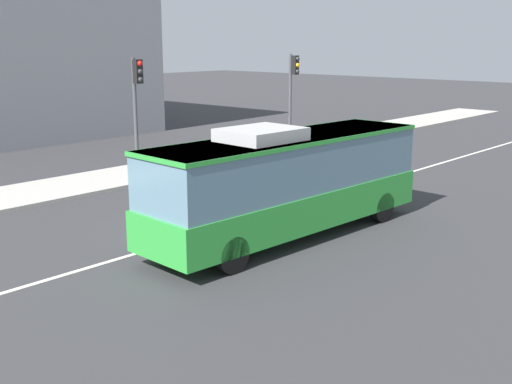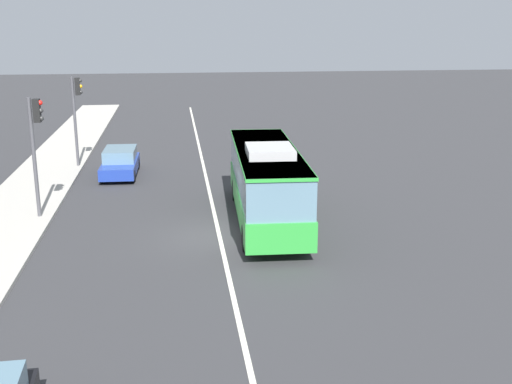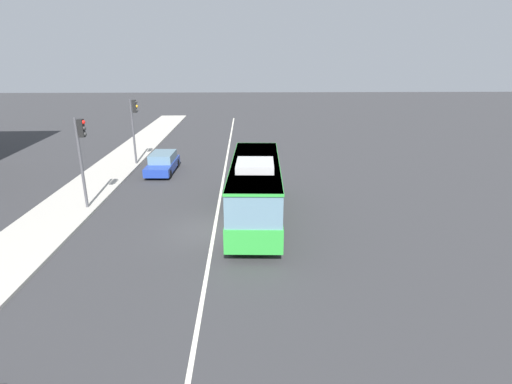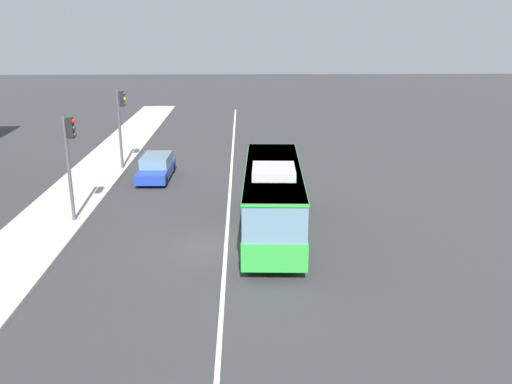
% 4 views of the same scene
% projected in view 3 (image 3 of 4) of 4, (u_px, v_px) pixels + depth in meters
% --- Properties ---
extents(ground_plane, '(160.00, 160.00, 0.00)m').
position_uv_depth(ground_plane, '(214.00, 231.00, 19.91)').
color(ground_plane, '#333335').
extents(sidewalk_kerb, '(80.00, 3.56, 0.14)m').
position_uv_depth(sidewalk_kerb, '(39.00, 231.00, 19.66)').
color(sidewalk_kerb, '#B2ADA3').
rests_on(sidewalk_kerb, ground_plane).
extents(lane_centre_line, '(76.00, 0.16, 0.01)m').
position_uv_depth(lane_centre_line, '(214.00, 231.00, 19.90)').
color(lane_centre_line, silver).
rests_on(lane_centre_line, ground_plane).
extents(transit_bus, '(10.10, 2.92, 3.46)m').
position_uv_depth(transit_bus, '(255.00, 186.00, 20.85)').
color(transit_bus, green).
rests_on(transit_bus, ground_plane).
extents(sedan_blue, '(4.54, 1.91, 1.46)m').
position_uv_depth(sedan_blue, '(163.00, 163.00, 29.71)').
color(sedan_blue, '#1E3899').
rests_on(sedan_blue, ground_plane).
extents(traffic_light_near_corner, '(0.32, 0.62, 5.20)m').
position_uv_depth(traffic_light_near_corner, '(82.00, 148.00, 21.56)').
color(traffic_light_near_corner, '#47474C').
rests_on(traffic_light_near_corner, ground_plane).
extents(traffic_light_mid_block, '(0.34, 0.62, 5.20)m').
position_uv_depth(traffic_light_mid_block, '(134.00, 121.00, 30.77)').
color(traffic_light_mid_block, '#47474C').
rests_on(traffic_light_mid_block, ground_plane).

